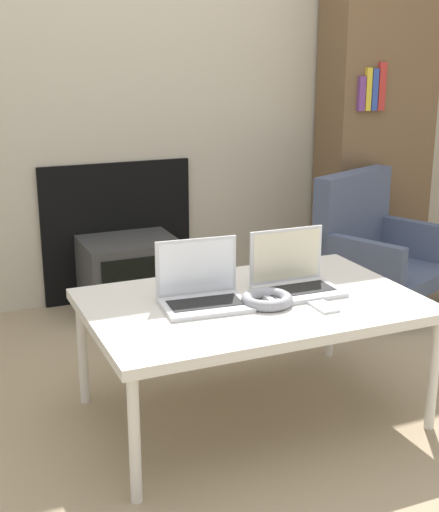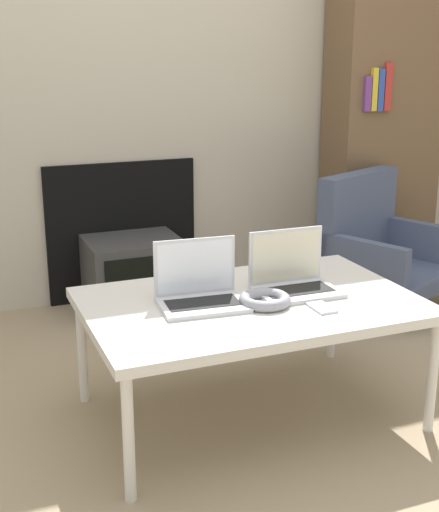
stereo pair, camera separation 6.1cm
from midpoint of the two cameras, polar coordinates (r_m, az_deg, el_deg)
The scene contains 10 objects.
ground_plane at distance 2.54m, azimuth 5.53°, elevation -15.08°, with size 14.00×14.00×0.00m, color #998466.
wall_back at distance 3.80m, azimuth -6.55°, elevation 15.73°, with size 7.00×0.08×2.60m.
table at distance 2.56m, azimuth 3.19°, elevation -4.22°, with size 1.18×0.77×0.46m.
laptop_left at distance 2.50m, azimuth -0.89°, elevation -2.76°, with size 0.31×0.24×0.22m.
laptop_right at distance 2.64m, azimuth 6.55°, elevation -1.77°, with size 0.30×0.22×0.22m.
headphones at distance 2.50m, azimuth 4.35°, elevation -3.51°, with size 0.18×0.18×0.04m.
phone at distance 2.50m, azimuth 8.77°, elevation -4.04°, with size 0.07×0.13×0.01m.
tv at distance 3.72m, azimuth -6.40°, elevation -1.47°, with size 0.48×0.40×0.38m.
armchair at distance 3.83m, azimuth 12.88°, elevation 0.80°, with size 0.76×0.73×0.69m.
bookshelf at distance 4.25m, azimuth 13.27°, elevation 10.27°, with size 0.63×0.32×1.80m.
Camera 2 is at (-0.99, -1.92, 1.33)m, focal length 50.00 mm.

